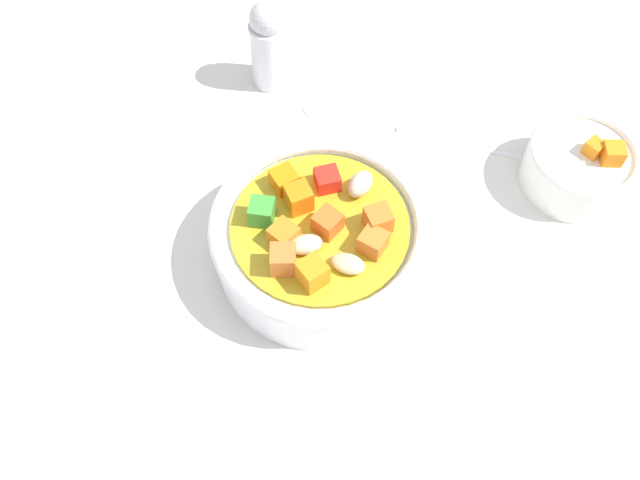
{
  "coord_description": "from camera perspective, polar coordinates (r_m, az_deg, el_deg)",
  "views": [
    {
      "loc": [
        -23.64,
        -12.22,
        45.66
      ],
      "look_at": [
        0.0,
        0.0,
        2.44
      ],
      "focal_mm": 38.43,
      "sensor_mm": 36.0,
      "label": 1
    }
  ],
  "objects": [
    {
      "name": "side_bowl_small",
      "position": [
        0.59,
        20.82,
        5.84
      ],
      "size": [
        8.76,
        8.76,
        5.07
      ],
      "color": "white",
      "rests_on": "ground_plane"
    },
    {
      "name": "spoon",
      "position": [
        0.6,
        5.45,
        9.64
      ],
      "size": [
        5.25,
        21.19,
        0.91
      ],
      "rotation": [
        0.0,
        0.0,
        1.75
      ],
      "color": "silver",
      "rests_on": "ground_plane"
    },
    {
      "name": "soup_bowl_main",
      "position": [
        0.5,
        -0.0,
        0.22
      ],
      "size": [
        16.12,
        16.12,
        6.5
      ],
      "color": "white",
      "rests_on": "ground_plane"
    },
    {
      "name": "pepper_shaker",
      "position": [
        0.62,
        -4.24,
        15.93
      ],
      "size": [
        3.41,
        3.41,
        8.55
      ],
      "color": "silver",
      "rests_on": "ground_plane"
    },
    {
      "name": "ground_plane",
      "position": [
        0.54,
        0.0,
        -1.92
      ],
      "size": [
        140.0,
        140.0,
        2.0
      ],
      "primitive_type": "cube",
      "color": "silver"
    }
  ]
}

